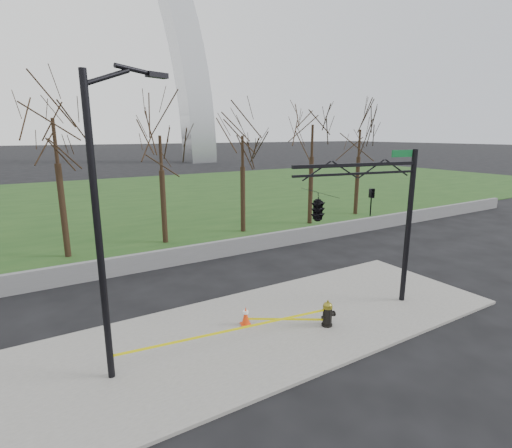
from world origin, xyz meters
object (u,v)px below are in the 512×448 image
fire_hydrant (328,314)px  street_light (105,210)px  traffic_signal_mast (337,205)px  traffic_cone (246,316)px

fire_hydrant → street_light: 7.97m
fire_hydrant → traffic_signal_mast: bearing=41.7°
fire_hydrant → traffic_signal_mast: (0.77, 0.61, 3.62)m
traffic_cone → traffic_signal_mast: 4.95m
traffic_cone → traffic_signal_mast: (3.14, -0.90, 3.71)m
traffic_signal_mast → traffic_cone: bearing=173.5°
fire_hydrant → traffic_cone: (-2.37, 1.51, -0.09)m
fire_hydrant → traffic_cone: size_ratio=1.39×
traffic_cone → street_light: (-4.36, -0.57, 4.26)m
traffic_cone → traffic_signal_mast: size_ratio=0.11×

